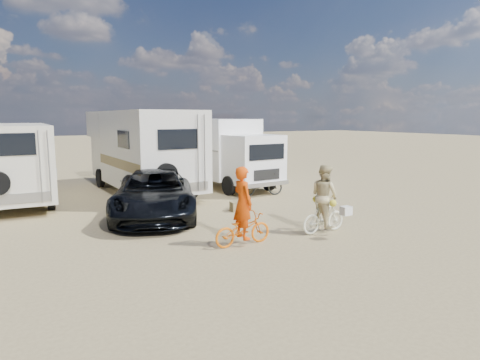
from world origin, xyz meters
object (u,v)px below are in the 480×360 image
bike_woman (324,217)px  rider_woman (324,202)px  rider_man (243,210)px  bike_parked (261,184)px  rv_main (142,152)px  rv_left (14,164)px  bike_man (243,229)px  cooler (163,200)px  dark_suv (155,194)px  box_truck (227,154)px  crate (237,206)px

bike_woman → rider_woman: size_ratio=0.85×
rider_man → bike_parked: (4.19, 5.65, -0.45)m
bike_woman → bike_parked: bearing=-17.4°
rv_main → rv_left: size_ratio=1.11×
rider_woman → rv_main: bearing=13.4°
bike_woman → bike_parked: size_ratio=0.81×
bike_man → bike_woman: bike_woman is taller
cooler → rv_main: bearing=71.9°
rider_woman → bike_parked: bearing=-17.4°
dark_suv → bike_parked: (5.13, 1.44, -0.28)m
rv_main → bike_parked: bearing=-41.0°
bike_woman → rider_woman: (0.00, 0.00, 0.44)m
rider_man → cooler: bearing=-0.1°
rv_left → bike_parked: size_ratio=3.85×
bike_man → rider_woman: 2.68m
box_truck → crate: box_truck is taller
rider_woman → cooler: 6.54m
rv_main → crate: size_ratio=19.18×
rv_left → bike_man: 10.56m
rider_woman → bike_parked: (1.56, 5.75, -0.41)m
rv_left → box_truck: size_ratio=1.18×
rv_main → box_truck: size_ratio=1.31×
dark_suv → rider_woman: 5.60m
bike_parked → cooler: bearing=99.7°
box_truck → rider_woman: (-1.35, -8.44, -0.71)m
rv_main → cooler: (-0.19, -3.17, -1.56)m
rv_main → crate: rv_main is taller
rv_left → bike_parked: (9.05, -3.67, -1.02)m
bike_woman → rider_man: 2.68m
rider_man → rider_woman: rider_man is taller
rider_man → bike_parked: size_ratio=1.01×
rv_main → crate: 5.87m
bike_woman → box_truck: bearing=-11.3°
box_truck → cooler: bearing=-152.7°
rv_left → rider_man: size_ratio=3.81×
cooler → rider_man: bearing=-103.8°
dark_suv → bike_man: (0.94, -4.21, -0.35)m
bike_woman → crate: (-0.79, 3.71, -0.29)m
cooler → box_truck: bearing=17.2°
dark_suv → bike_parked: size_ratio=2.98×
rider_man → rv_left: bearing=26.5°
cooler → bike_man: bearing=-103.8°
bike_man → cooler: size_ratio=2.98×
rv_main → bike_parked: size_ratio=4.26×
bike_man → bike_parked: bearing=-37.6°
rider_woman → cooler: size_ratio=3.32×
dark_suv → rv_main: bearing=98.7°
dark_suv → crate: dark_suv is taller
rv_left → cooler: 6.06m
bike_woman → bike_parked: 5.96m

